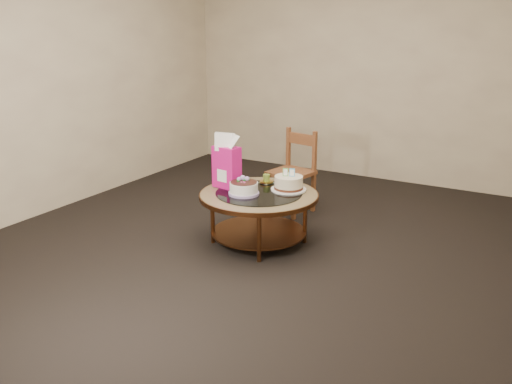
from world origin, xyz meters
The scene contains 8 objects.
ground centered at (0.00, 0.00, 0.00)m, with size 5.00×5.00×0.00m, color black.
room_walls centered at (0.00, 0.00, 1.54)m, with size 4.52×5.02×2.61m.
coffee_table centered at (0.00, 0.00, 0.38)m, with size 1.02×1.02×0.46m.
decorated_cake centered at (-0.09, -0.10, 0.51)m, with size 0.26×0.26×0.15m.
cream_cake centered at (0.19, 0.19, 0.52)m, with size 0.31×0.31×0.19m.
gift_bag centered at (-0.32, 0.00, 0.69)m, with size 0.25×0.20×0.47m.
pillar_candle centered at (-0.08, 0.28, 0.49)m, with size 0.13×0.13×0.09m.
dining_chair centered at (-0.12, 0.90, 0.42)m, with size 0.44×0.44×0.82m.
Camera 1 is at (2.29, -4.02, 1.92)m, focal length 40.00 mm.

